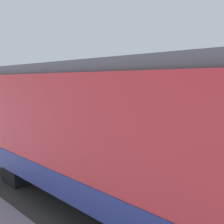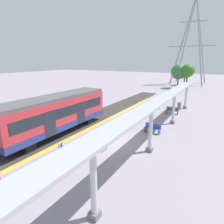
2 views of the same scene
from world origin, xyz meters
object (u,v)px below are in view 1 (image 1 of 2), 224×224
at_px(bench_mid_platform, 159,129).
at_px(trash_bin, 60,112).
at_px(bench_far_end, 77,116).
at_px(canopy_pillar_fifth, 59,96).
at_px(train_near_carriage, 124,138).
at_px(canopy_pillar_fourth, 123,101).

xyz_separation_m(bench_mid_platform, trash_bin, (0.41, 10.05, 0.03)).
bearing_deg(bench_far_end, canopy_pillar_fifth, 76.15).
bearing_deg(trash_bin, train_near_carriage, -118.71).
bearing_deg(canopy_pillar_fifth, canopy_pillar_fourth, -90.00).
relative_size(bench_mid_platform, bench_far_end, 1.01).
xyz_separation_m(bench_far_end, trash_bin, (0.31, 2.67, 0.03)).
relative_size(canopy_pillar_fourth, trash_bin, 3.58).
bearing_deg(canopy_pillar_fourth, bench_mid_platform, -105.61).
distance_m(train_near_carriage, bench_mid_platform, 8.88).
height_order(canopy_pillar_fourth, canopy_pillar_fifth, same).
relative_size(train_near_carriage, bench_mid_platform, 7.50).
height_order(train_near_carriage, canopy_pillar_fifth, train_near_carriage).
bearing_deg(trash_bin, canopy_pillar_fourth, -84.79).
relative_size(bench_far_end, trash_bin, 1.59).
bearing_deg(canopy_pillar_fourth, trash_bin, 95.21).
distance_m(canopy_pillar_fifth, bench_far_end, 3.98).
bearing_deg(canopy_pillar_fourth, train_near_carriage, -136.69).
relative_size(canopy_pillar_fourth, bench_far_end, 2.26).
relative_size(train_near_carriage, canopy_pillar_fifth, 3.35).
bearing_deg(train_near_carriage, canopy_pillar_fourth, 43.31).
height_order(train_near_carriage, bench_far_end, train_near_carriage).
relative_size(train_near_carriage, bench_far_end, 7.56).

